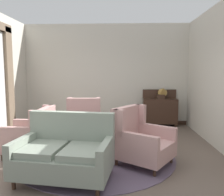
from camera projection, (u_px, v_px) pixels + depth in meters
ground at (95, 161)px, 4.36m from camera, size 9.03×9.03×0.00m
wall_back at (106, 75)px, 7.38m from camera, size 5.42×0.08×3.19m
wall_right at (219, 76)px, 5.03m from camera, size 0.08×4.51×3.19m
baseboard_back at (106, 122)px, 7.50m from camera, size 5.26×0.03×0.12m
area_rug at (96, 155)px, 4.66m from camera, size 3.13×3.13×0.01m
coffee_table at (89, 137)px, 4.76m from camera, size 0.82×0.82×0.44m
porcelain_vase at (87, 126)px, 4.70m from camera, size 0.15×0.15×0.36m
settee at (65, 153)px, 3.61m from camera, size 1.55×1.09×1.02m
armchair_near_window at (140, 141)px, 4.23m from camera, size 1.24×1.22×1.04m
armchair_far_left at (32, 135)px, 4.64m from camera, size 0.94×0.81×0.99m
armchair_foreground_right at (85, 121)px, 5.83m from camera, size 0.85×0.91×1.07m
side_table at (131, 131)px, 4.88m from camera, size 0.57×0.57×0.72m
sideboard at (160, 110)px, 7.14m from camera, size 1.04×0.38×1.14m
gramophone at (162, 92)px, 6.99m from camera, size 0.34×0.40×0.46m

